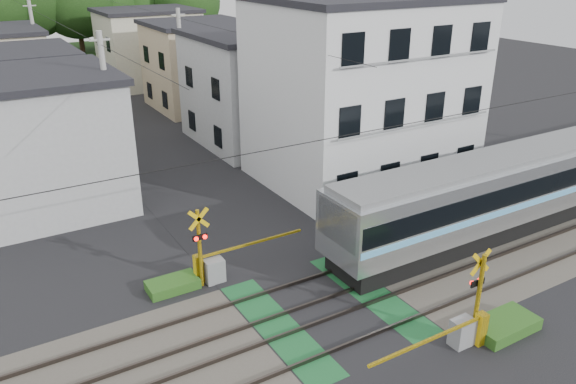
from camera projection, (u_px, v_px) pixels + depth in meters
ground at (327, 310)px, 18.90m from camera, size 120.00×120.00×0.00m
track_bed at (327, 309)px, 18.88m from camera, size 120.00×120.00×0.14m
crossing_signal_near at (466, 325)px, 16.95m from camera, size 4.74×0.65×3.09m
crossing_signal_far at (211, 264)px, 20.29m from camera, size 4.74×0.65×3.09m
apartment_block at (361, 91)px, 28.60m from camera, size 10.20×8.36×9.30m
houses_row at (116, 79)px, 38.25m from camera, size 22.07×31.35×6.80m
tree_hill at (39, 15)px, 54.59m from camera, size 40.00×12.45×11.85m
catenary at (466, 175)px, 20.32m from camera, size 60.00×5.04×7.00m
utility_poles at (106, 76)px, 35.01m from camera, size 7.90×42.00×8.00m
pedestrian at (101, 106)px, 41.07m from camera, size 0.72×0.59×1.70m
weed_patches at (370, 292)px, 19.58m from camera, size 10.25×8.80×0.40m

